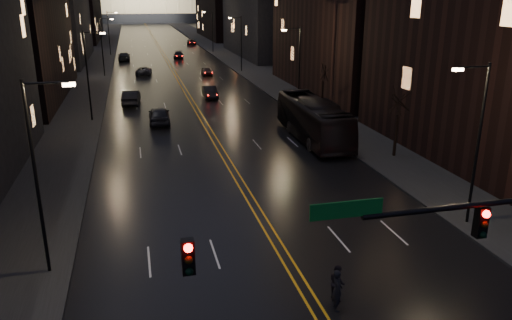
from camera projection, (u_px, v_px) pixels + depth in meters
road at (156, 42)px, 136.15m from camera, size 20.00×320.00×0.02m
sidewalk_left at (103, 43)px, 132.97m from camera, size 8.00×320.00×0.16m
sidewalk_right at (207, 41)px, 139.29m from camera, size 8.00×320.00×0.16m
center_line at (156, 42)px, 136.15m from camera, size 0.62×320.00×0.01m
building_left_far at (49, 7)px, 93.24m from camera, size 12.00×34.00×20.00m
streetlamp_right_near at (476, 137)px, 26.37m from camera, size 2.13×0.25×9.00m
streetlamp_left_near at (39, 170)px, 21.49m from camera, size 2.13×0.25×9.00m
streetlamp_right_mid at (298, 64)px, 54.02m from camera, size 2.13×0.25×9.00m
streetlamp_left_mid at (89, 71)px, 49.15m from camera, size 2.13×0.25×9.00m
streetlamp_right_far at (240, 41)px, 81.68m from camera, size 2.13×0.25×9.00m
streetlamp_left_far at (103, 44)px, 76.80m from camera, size 2.13×0.25×9.00m
streetlamp_right_dist at (212, 29)px, 109.34m from camera, size 2.13×0.25×9.00m
streetlamp_left_dist at (110, 31)px, 104.46m from camera, size 2.13×0.25×9.00m
tree_right_mid at (399, 101)px, 38.10m from camera, size 2.40×2.40×6.65m
tree_right_far at (323, 71)px, 52.85m from camera, size 2.40×2.40×6.65m
bus at (313, 119)px, 43.88m from camera, size 3.33×13.07×3.62m
oncoming_car_a at (159, 115)px, 49.64m from camera, size 2.19×5.12×1.72m
oncoming_car_b at (131, 97)px, 58.26m from camera, size 2.24×5.35×1.72m
oncoming_car_c at (144, 71)px, 79.97m from camera, size 2.81×5.04×1.33m
oncoming_car_d at (124, 57)px, 97.22m from camera, size 2.26×5.52×1.60m
receding_car_a at (210, 92)px, 62.06m from camera, size 1.57×4.46×1.47m
receding_car_b at (207, 71)px, 79.35m from camera, size 1.68×3.96×1.33m
receding_car_c at (179, 55)px, 100.35m from camera, size 2.46×4.94×1.38m
receding_car_d at (191, 42)px, 128.46m from camera, size 2.72×5.08×1.36m
pedestrian_a at (337, 290)px, 20.14m from camera, size 0.52×0.72×1.81m
pedestrian_b at (337, 282)px, 20.92m from camera, size 0.43×0.77×1.56m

